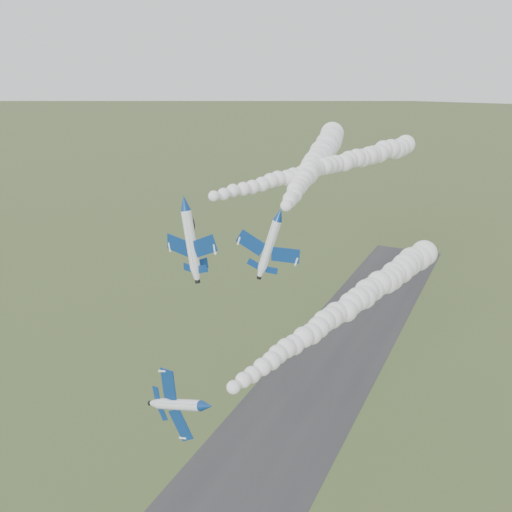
# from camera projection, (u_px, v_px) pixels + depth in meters

# --- Properties ---
(runway) EXTENTS (24.00, 260.00, 0.04)m
(runway) POSITION_uv_depth(u_px,v_px,m) (272.00, 446.00, 107.62)
(runway) COLOR #2C2C2F
(runway) RESTS_ON ground
(jet_lead) EXTENTS (4.95, 11.83, 9.25)m
(jet_lead) POSITION_uv_depth(u_px,v_px,m) (206.00, 406.00, 68.59)
(jet_lead) COLOR white
(smoke_trail_jet_lead) EXTENTS (16.64, 59.17, 5.07)m
(smoke_trail_jet_lead) POSITION_uv_depth(u_px,v_px,m) (347.00, 306.00, 91.55)
(smoke_trail_jet_lead) COLOR white
(jet_pair_left) EXTENTS (11.84, 13.98, 3.97)m
(jet_pair_left) POSITION_uv_depth(u_px,v_px,m) (184.00, 203.00, 88.52)
(jet_pair_left) COLOR white
(smoke_trail_jet_pair_left) EXTENTS (24.09, 64.12, 4.54)m
(smoke_trail_jet_pair_left) POSITION_uv_depth(u_px,v_px,m) (327.00, 166.00, 113.66)
(smoke_trail_jet_pair_left) COLOR white
(jet_pair_right) EXTENTS (9.59, 11.71, 3.70)m
(jet_pair_right) POSITION_uv_depth(u_px,v_px,m) (279.00, 214.00, 82.53)
(jet_pair_right) COLOR white
(smoke_trail_jet_pair_right) EXTENTS (20.76, 69.01, 5.95)m
(smoke_trail_jet_pair_right) POSITION_uv_depth(u_px,v_px,m) (315.00, 162.00, 115.97)
(smoke_trail_jet_pair_right) COLOR white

